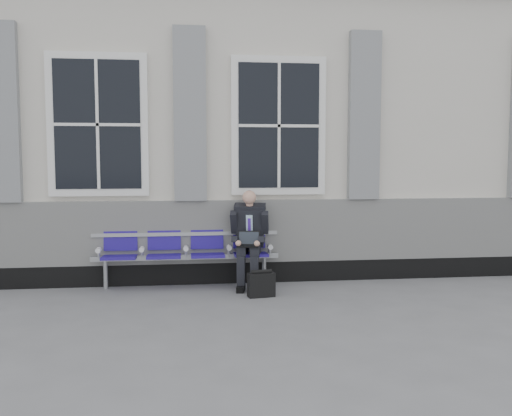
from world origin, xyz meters
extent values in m
plane|color=slate|center=(0.00, 0.00, 0.00)|extent=(70.00, 70.00, 0.00)
cube|color=beige|center=(0.00, 3.50, 2.10)|extent=(14.00, 4.00, 4.20)
cube|color=gray|center=(0.00, 3.50, 4.32)|extent=(14.40, 4.40, 0.24)
cube|color=black|center=(0.00, 1.47, 0.15)|extent=(14.00, 0.10, 0.30)
cube|color=silver|center=(0.00, 1.46, 0.75)|extent=(14.00, 0.08, 0.90)
cube|color=gray|center=(-3.40, 1.44, 2.40)|extent=(0.45, 0.14, 2.40)
cube|color=gray|center=(-0.90, 1.44, 2.40)|extent=(0.45, 0.14, 2.40)
cube|color=gray|center=(1.60, 1.44, 2.40)|extent=(0.45, 0.14, 2.40)
cube|color=white|center=(-2.15, 1.46, 2.25)|extent=(1.35, 0.10, 1.95)
cube|color=black|center=(-2.15, 1.41, 2.25)|extent=(1.15, 0.02, 1.75)
cube|color=white|center=(0.35, 1.46, 2.25)|extent=(1.35, 0.10, 1.95)
cube|color=black|center=(0.35, 1.41, 2.25)|extent=(1.15, 0.02, 1.75)
cube|color=#9EA0A3|center=(-0.98, 1.30, 0.42)|extent=(2.60, 0.07, 0.07)
cube|color=#9EA0A3|center=(-0.98, 1.42, 0.73)|extent=(2.60, 0.05, 0.05)
cylinder|color=#9EA0A3|center=(-2.08, 1.30, 0.20)|extent=(0.06, 0.06, 0.39)
cylinder|color=#9EA0A3|center=(0.12, 1.30, 0.20)|extent=(0.06, 0.06, 0.39)
cube|color=navy|center=(-1.88, 1.22, 0.45)|extent=(0.46, 0.42, 0.07)
cube|color=navy|center=(-1.88, 1.43, 0.71)|extent=(0.46, 0.10, 0.40)
cube|color=navy|center=(-1.28, 1.22, 0.45)|extent=(0.46, 0.42, 0.07)
cube|color=navy|center=(-1.28, 1.43, 0.71)|extent=(0.46, 0.10, 0.40)
cube|color=navy|center=(-0.68, 1.22, 0.45)|extent=(0.46, 0.42, 0.07)
cube|color=navy|center=(-0.68, 1.43, 0.71)|extent=(0.46, 0.10, 0.40)
cube|color=navy|center=(-0.08, 1.22, 0.45)|extent=(0.46, 0.42, 0.07)
cube|color=navy|center=(-0.08, 1.43, 0.71)|extent=(0.46, 0.10, 0.40)
cylinder|color=white|center=(-2.16, 1.25, 0.55)|extent=(0.07, 0.12, 0.07)
cylinder|color=white|center=(-1.58, 1.25, 0.55)|extent=(0.07, 0.12, 0.07)
cylinder|color=white|center=(-0.98, 1.25, 0.55)|extent=(0.07, 0.12, 0.07)
cylinder|color=white|center=(-0.38, 1.25, 0.55)|extent=(0.07, 0.12, 0.07)
cylinder|color=white|center=(0.20, 1.25, 0.55)|extent=(0.07, 0.12, 0.07)
cube|color=black|center=(-0.25, 0.91, 0.04)|extent=(0.14, 0.25, 0.08)
cube|color=black|center=(-0.07, 0.87, 0.04)|extent=(0.14, 0.25, 0.08)
cube|color=black|center=(-0.24, 0.96, 0.25)|extent=(0.13, 0.14, 0.47)
cube|color=black|center=(-0.06, 0.93, 0.25)|extent=(0.13, 0.14, 0.47)
cube|color=black|center=(-0.20, 1.16, 0.53)|extent=(0.21, 0.42, 0.13)
cube|color=black|center=(-0.02, 1.12, 0.53)|extent=(0.21, 0.42, 0.13)
cube|color=black|center=(-0.07, 1.32, 0.83)|extent=(0.43, 0.38, 0.57)
cube|color=#C2EBFF|center=(-0.09, 1.21, 0.85)|extent=(0.11, 0.10, 0.32)
cube|color=#4B25AE|center=(-0.10, 1.20, 0.83)|extent=(0.05, 0.08, 0.27)
cube|color=black|center=(-0.08, 1.29, 1.10)|extent=(0.47, 0.30, 0.13)
cylinder|color=#E0A78C|center=(-0.09, 1.25, 1.17)|extent=(0.10, 0.10, 0.09)
sphere|color=#E0A78C|center=(-0.10, 1.19, 1.26)|extent=(0.19, 0.19, 0.19)
cube|color=black|center=(-0.30, 1.27, 0.90)|extent=(0.14, 0.27, 0.34)
cube|color=black|center=(0.12, 1.19, 0.90)|extent=(0.14, 0.27, 0.34)
cube|color=black|center=(-0.30, 1.11, 0.69)|extent=(0.14, 0.29, 0.13)
cube|color=black|center=(0.05, 1.03, 0.69)|extent=(0.14, 0.29, 0.13)
sphere|color=#E0A78C|center=(-0.27, 0.97, 0.65)|extent=(0.08, 0.08, 0.08)
sphere|color=#E0A78C|center=(-0.02, 0.92, 0.65)|extent=(0.08, 0.08, 0.08)
cube|color=black|center=(-0.13, 1.02, 0.61)|extent=(0.33, 0.26, 0.02)
cube|color=black|center=(-0.11, 1.12, 0.70)|extent=(0.31, 0.14, 0.19)
cube|color=black|center=(-0.11, 1.11, 0.70)|extent=(0.28, 0.12, 0.16)
cube|color=black|center=(-0.01, 0.60, 0.16)|extent=(0.37, 0.20, 0.31)
cylinder|color=black|center=(-0.01, 0.60, 0.33)|extent=(0.28, 0.10, 0.05)
camera|label=1|loc=(-0.97, -6.61, 1.82)|focal=40.00mm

